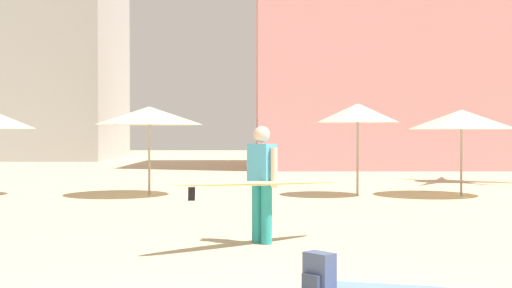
{
  "coord_description": "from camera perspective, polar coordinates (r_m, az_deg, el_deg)",
  "views": [
    {
      "loc": [
        -0.09,
        -5.09,
        1.6
      ],
      "look_at": [
        0.0,
        7.59,
        1.41
      ],
      "focal_mm": 48.02,
      "sensor_mm": 36.0,
      "label": 1
    }
  ],
  "objects": [
    {
      "name": "person_near_left",
      "position": [
        9.85,
        0.49,
        -3.09
      ],
      "size": [
        2.53,
        2.1,
        1.71
      ],
      "rotation": [
        0.0,
        0.0,
        0.76
      ],
      "color": "teal",
      "rests_on": "ground"
    },
    {
      "name": "backpack",
      "position": [
        6.95,
        5.25,
        -10.76
      ],
      "size": [
        0.35,
        0.35,
        0.42
      ],
      "rotation": [
        0.0,
        0.0,
        3.89
      ],
      "color": "#404E6C",
      "rests_on": "ground"
    },
    {
      "name": "hotel_pink",
      "position": [
        35.3,
        14.07,
        8.91
      ],
      "size": [
        16.86,
        10.18,
        13.11
      ],
      "primitive_type": "cube",
      "color": "pink",
      "rests_on": "ground"
    },
    {
      "name": "cafe_umbrella_6",
      "position": [
        18.35,
        16.75,
        1.97
      ],
      "size": [
        2.71,
        2.71,
        2.22
      ],
      "color": "gray",
      "rests_on": "ground"
    },
    {
      "name": "cafe_umbrella_4",
      "position": [
        17.79,
        8.47,
        2.57
      ],
      "size": [
        2.11,
        2.11,
        2.38
      ],
      "color": "gray",
      "rests_on": "ground"
    },
    {
      "name": "cafe_umbrella_1",
      "position": [
        17.87,
        -8.89,
        2.35
      ],
      "size": [
        2.77,
        2.77,
        2.3
      ],
      "color": "gray",
      "rests_on": "ground"
    }
  ]
}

